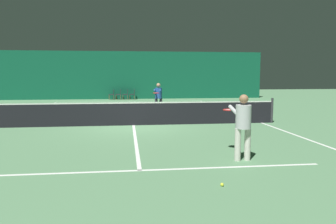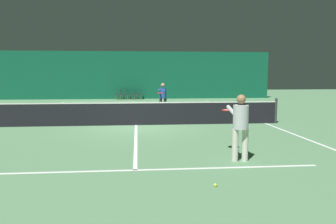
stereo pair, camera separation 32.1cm
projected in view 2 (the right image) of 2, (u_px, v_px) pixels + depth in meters
name	position (u px, v px, depth m)	size (l,w,h in m)	color
ground_plane	(136.00, 125.00, 13.47)	(60.00, 60.00, 0.00)	#56845B
backdrop_curtain	(136.00, 75.00, 27.74)	(23.00, 0.12, 4.01)	#0F5138
court_line_baseline_far	(137.00, 101.00, 25.24)	(11.00, 0.10, 0.00)	white
court_line_service_far	(136.00, 109.00, 19.80)	(8.25, 0.10, 0.00)	white
court_line_service_near	(135.00, 170.00, 7.14)	(8.25, 0.10, 0.00)	white
court_line_sideline_right	(265.00, 123.00, 13.98)	(0.10, 23.80, 0.00)	white
court_line_centre	(136.00, 125.00, 13.47)	(0.10, 12.80, 0.00)	white
tennis_net	(136.00, 113.00, 13.41)	(12.00, 0.10, 1.07)	black
player_near	(240.00, 122.00, 7.84)	(0.42, 1.34, 1.61)	beige
player_far	(163.00, 96.00, 17.60)	(0.63, 1.37, 1.61)	#2D2D38
courtside_chair_0	(119.00, 94.00, 27.24)	(0.44, 0.44, 0.84)	brown
courtside_chair_1	(126.00, 94.00, 27.29)	(0.44, 0.44, 0.84)	brown
courtside_chair_2	(133.00, 94.00, 27.34)	(0.44, 0.44, 0.84)	brown
courtside_chair_3	(140.00, 93.00, 27.39)	(0.44, 0.44, 0.84)	brown
tennis_ball	(215.00, 185.00, 6.07)	(0.07, 0.07, 0.07)	#D1DB33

